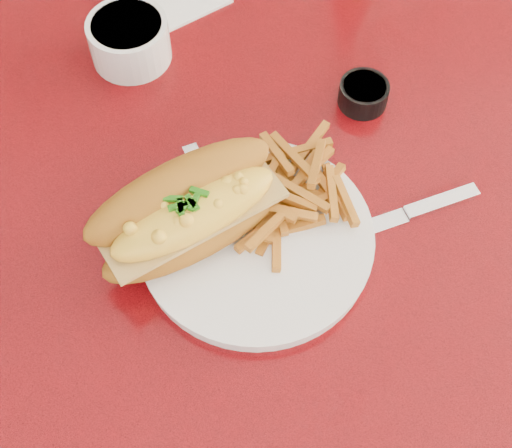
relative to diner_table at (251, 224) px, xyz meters
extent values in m
plane|color=beige|center=(0.00, 0.00, -0.61)|extent=(8.00, 8.00, 0.00)
cube|color=red|center=(0.00, 0.00, 0.14)|extent=(1.20, 0.80, 0.04)
cylinder|color=white|center=(0.00, 0.00, -0.24)|extent=(0.09, 0.09, 0.72)
cylinder|color=white|center=(0.00, 0.00, -0.59)|extent=(0.52, 0.52, 0.03)
cube|color=#A00A12|center=(0.00, 0.78, -0.38)|extent=(1.20, 0.50, 0.45)
cylinder|color=white|center=(-0.02, -0.12, 0.17)|extent=(0.29, 0.29, 0.02)
cylinder|color=white|center=(-0.02, -0.12, 0.18)|extent=(0.29, 0.29, 0.00)
ellipsoid|color=#A7681B|center=(-0.08, -0.11, 0.20)|extent=(0.22, 0.13, 0.04)
cube|color=tan|center=(-0.08, -0.11, 0.22)|extent=(0.20, 0.11, 0.01)
ellipsoid|color=yellow|center=(-0.08, -0.11, 0.23)|extent=(0.19, 0.11, 0.04)
ellipsoid|color=#A7681B|center=(-0.09, -0.08, 0.23)|extent=(0.22, 0.14, 0.08)
cube|color=silver|center=(-0.05, -0.07, 0.18)|extent=(0.03, 0.11, 0.00)
cube|color=silver|center=(-0.06, 0.00, 0.18)|extent=(0.02, 0.03, 0.00)
cylinder|color=white|center=(-0.11, 0.18, 0.19)|extent=(0.11, 0.11, 0.05)
cylinder|color=black|center=(-0.11, 0.18, 0.21)|extent=(0.09, 0.09, 0.01)
cylinder|color=black|center=(0.15, 0.04, 0.18)|extent=(0.07, 0.07, 0.03)
cylinder|color=#CF6E4B|center=(0.15, 0.04, 0.19)|extent=(0.06, 0.06, 0.01)
cube|color=silver|center=(0.07, -0.13, 0.16)|extent=(0.15, 0.04, 0.00)
cube|color=silver|center=(0.19, -0.12, 0.17)|extent=(0.09, 0.03, 0.01)
camera|label=1|loc=(-0.10, -0.47, 0.81)|focal=50.00mm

